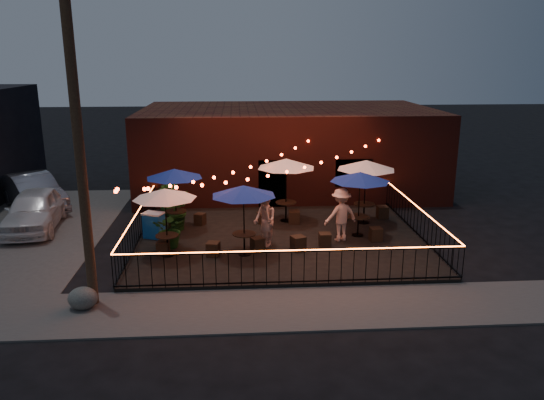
{
  "coord_description": "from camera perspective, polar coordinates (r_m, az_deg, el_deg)",
  "views": [
    {
      "loc": [
        -1.49,
        -15.91,
        6.48
      ],
      "look_at": [
        -0.24,
        2.76,
        1.35
      ],
      "focal_mm": 35.0,
      "sensor_mm": 36.0,
      "label": 1
    }
  ],
  "objects": [
    {
      "name": "cafe_table_0",
      "position": [
        17.12,
        -11.46,
        0.57
      ],
      "size": [
        2.45,
        2.45,
        2.25
      ],
      "rotation": [
        0.0,
        0.0,
        0.23
      ],
      "color": "black",
      "rests_on": "patio"
    },
    {
      "name": "brick_building",
      "position": [
        26.4,
        1.65,
        5.55
      ],
      "size": [
        14.0,
        8.0,
        4.0
      ],
      "color": "#3E1611",
      "rests_on": "ground"
    },
    {
      "name": "car_white",
      "position": [
        22.23,
        -24.19,
        -0.96
      ],
      "size": [
        2.31,
        4.64,
        1.52
      ],
      "primitive_type": "imported",
      "rotation": [
        0.0,
        0.0,
        0.12
      ],
      "color": "silver",
      "rests_on": "ground"
    },
    {
      "name": "fence_front",
      "position": [
        15.14,
        2.12,
        -7.26
      ],
      "size": [
        10.0,
        0.04,
        1.04
      ],
      "color": "black",
      "rests_on": "patio"
    },
    {
      "name": "bistro_chair_8",
      "position": [
        18.23,
        5.7,
        -4.28
      ],
      "size": [
        0.41,
        0.41,
        0.47
      ],
      "primitive_type": "cube",
      "rotation": [
        0.0,
        0.0,
        -0.02
      ],
      "color": "black",
      "rests_on": "patio"
    },
    {
      "name": "bistro_chair_1",
      "position": [
        17.4,
        -6.35,
        -5.28
      ],
      "size": [
        0.47,
        0.47,
        0.47
      ],
      "primitive_type": "cube",
      "rotation": [
        0.0,
        0.0,
        2.93
      ],
      "color": "black",
      "rests_on": "patio"
    },
    {
      "name": "cafe_table_4",
      "position": [
        18.95,
        9.46,
        2.39
      ],
      "size": [
        2.2,
        2.2,
        2.36
      ],
      "rotation": [
        0.0,
        0.0,
        -0.03
      ],
      "color": "black",
      "rests_on": "patio"
    },
    {
      "name": "fence_right",
      "position": [
        19.91,
        15.39,
        -2.22
      ],
      "size": [
        0.04,
        8.0,
        1.04
      ],
      "rotation": [
        0.0,
        0.0,
        1.57
      ],
      "color": "black",
      "rests_on": "patio"
    },
    {
      "name": "bistro_chair_9",
      "position": [
        19.03,
        11.1,
        -3.64
      ],
      "size": [
        0.43,
        0.43,
        0.48
      ],
      "primitive_type": "cube",
      "rotation": [
        0.0,
        0.0,
        3.22
      ],
      "color": "black",
      "rests_on": "patio"
    },
    {
      "name": "cafe_table_2",
      "position": [
        16.88,
        -3.08,
        0.91
      ],
      "size": [
        2.73,
        2.73,
        2.34
      ],
      "rotation": [
        0.0,
        0.0,
        -0.36
      ],
      "color": "black",
      "rests_on": "patio"
    },
    {
      "name": "bistro_chair_5",
      "position": [
        17.8,
        2.82,
        -4.67
      ],
      "size": [
        0.55,
        0.55,
        0.5
      ],
      "primitive_type": "cube",
      "rotation": [
        0.0,
        0.0,
        3.54
      ],
      "color": "black",
      "rests_on": "patio"
    },
    {
      "name": "cafe_table_3",
      "position": [
        20.39,
        1.54,
        3.87
      ],
      "size": [
        2.73,
        2.73,
        2.5
      ],
      "rotation": [
        0.0,
        0.0,
        0.23
      ],
      "color": "black",
      "rests_on": "patio"
    },
    {
      "name": "ground",
      "position": [
        17.24,
        1.42,
        -6.75
      ],
      "size": [
        110.0,
        110.0,
        0.0
      ],
      "primitive_type": "plane",
      "color": "black",
      "rests_on": "ground"
    },
    {
      "name": "sidewalk",
      "position": [
        14.28,
        2.62,
        -11.55
      ],
      "size": [
        18.0,
        2.5,
        0.05
      ],
      "primitive_type": "cube",
      "color": "#454140",
      "rests_on": "ground"
    },
    {
      "name": "bistro_chair_11",
      "position": [
        21.69,
        11.79,
        -1.29
      ],
      "size": [
        0.44,
        0.44,
        0.49
      ],
      "primitive_type": "cube",
      "rotation": [
        0.0,
        0.0,
        3.2
      ],
      "color": "black",
      "rests_on": "patio"
    },
    {
      "name": "bistro_chair_4",
      "position": [
        17.77,
        -1.58,
        -4.76
      ],
      "size": [
        0.5,
        0.5,
        0.45
      ],
      "primitive_type": "cube",
      "rotation": [
        0.0,
        0.0,
        0.43
      ],
      "color": "black",
      "rests_on": "patio"
    },
    {
      "name": "bistro_chair_0",
      "position": [
        17.77,
        -11.64,
        -5.09
      ],
      "size": [
        0.41,
        0.41,
        0.45
      ],
      "primitive_type": "cube",
      "rotation": [
        0.0,
        0.0,
        -0.08
      ],
      "color": "black",
      "rests_on": "patio"
    },
    {
      "name": "patron_b",
      "position": [
        17.98,
        -0.79,
        -2.19
      ],
      "size": [
        0.96,
        1.07,
        1.83
      ],
      "primitive_type": "imported",
      "rotation": [
        0.0,
        0.0,
        -1.22
      ],
      "color": "tan",
      "rests_on": "patio"
    },
    {
      "name": "festoon_lights",
      "position": [
        18.05,
        -2.22,
        2.64
      ],
      "size": [
        10.02,
        8.72,
        1.32
      ],
      "color": "#F43313",
      "rests_on": "ground"
    },
    {
      "name": "bistro_chair_7",
      "position": [
        20.58,
        2.4,
        -1.86
      ],
      "size": [
        0.46,
        0.46,
        0.5
      ],
      "primitive_type": "cube",
      "rotation": [
        0.0,
        0.0,
        3.06
      ],
      "color": "black",
      "rests_on": "patio"
    },
    {
      "name": "fence_left",
      "position": [
        19.15,
        -14.22,
        -2.84
      ],
      "size": [
        0.04,
        8.0,
        1.04
      ],
      "rotation": [
        0.0,
        0.0,
        1.57
      ],
      "color": "black",
      "rests_on": "patio"
    },
    {
      "name": "potted_shrub_b",
      "position": [
        19.98,
        -9.94,
        -1.06
      ],
      "size": [
        0.91,
        0.76,
        1.54
      ],
      "primitive_type": "imported",
      "rotation": [
        0.0,
        0.0,
        0.1
      ],
      "color": "#0C3B0E",
      "rests_on": "patio"
    },
    {
      "name": "potted_shrub_c",
      "position": [
        21.97,
        -11.09,
        0.17
      ],
      "size": [
        0.97,
        0.97,
        1.39
      ],
      "primitive_type": "imported",
      "rotation": [
        0.0,
        0.0,
        -0.3
      ],
      "color": "#173C12",
      "rests_on": "patio"
    },
    {
      "name": "car_silver",
      "position": [
        25.1,
        -24.29,
        0.79
      ],
      "size": [
        4.06,
        4.71,
        1.53
      ],
      "primitive_type": "imported",
      "rotation": [
        0.0,
        0.0,
        0.63
      ],
      "color": "#93949B",
      "rests_on": "ground"
    },
    {
      "name": "bistro_chair_2",
      "position": [
        20.42,
        -10.36,
        -2.23
      ],
      "size": [
        0.49,
        0.49,
        0.51
      ],
      "primitive_type": "cube",
      "rotation": [
        0.0,
        0.0,
        -0.14
      ],
      "color": "black",
      "rests_on": "patio"
    },
    {
      "name": "cafe_table_5",
      "position": [
        20.45,
        10.09,
        3.64
      ],
      "size": [
        2.52,
        2.52,
        2.49
      ],
      "rotation": [
        0.0,
        0.0,
        0.12
      ],
      "color": "black",
      "rests_on": "patio"
    },
    {
      "name": "cooler",
      "position": [
        19.38,
        -12.59,
        -2.64
      ],
      "size": [
        0.84,
        0.74,
        0.93
      ],
      "rotation": [
        0.0,
        0.0,
        -0.38
      ],
      "color": "#1453A9",
      "rests_on": "patio"
    },
    {
      "name": "patron_c",
      "position": [
        18.67,
        7.41,
        -1.58
      ],
      "size": [
        1.37,
        1.03,
        1.88
      ],
      "primitive_type": "imported",
      "rotation": [
        0.0,
        0.0,
        3.45
      ],
      "color": "#D59F8A",
      "rests_on": "patio"
    },
    {
      "name": "bistro_chair_10",
      "position": [
        21.25,
        7.53,
        -1.55
      ],
      "size": [
        0.39,
        0.39,
        0.42
      ],
      "primitive_type": "cube",
      "rotation": [
        0.0,
        0.0,
        -0.11
      ],
      "color": "black",
      "rests_on": "patio"
    },
    {
      "name": "patron_a",
      "position": [
        18.08,
        -0.54,
        -2.13
      ],
      "size": [
        0.46,
        0.68,
        1.8
      ],
      "primitive_type": "imported",
      "rotation": [
        0.0,
        0.0,
        1.61
      ],
      "color": "#D3A78B",
      "rests_on": "patio"
    },
    {
      "name": "patio",
      "position": [
        19.07,
        0.87,
        -4.29
      ],
      "size": [
        10.0,
        8.0,
        0.15
      ],
      "primitive_type": "cube",
      "color": "black",
      "rests_on": "ground"
    },
    {
      "name": "bistro_chair_3",
      "position": [
        20.63,
        -7.75,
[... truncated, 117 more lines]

